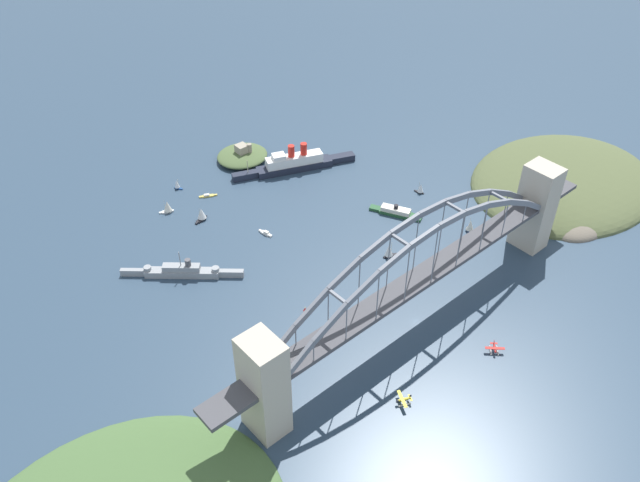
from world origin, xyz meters
TOP-DOWN VIEW (x-y plane):
  - ground_plane at (0.00, 0.00)m, footprint 1400.00×1400.00m
  - harbor_arch_bridge at (0.00, 0.00)m, footprint 268.80×19.74m
  - headland_east_shore at (177.58, 21.18)m, footprint 144.57×118.78m
  - ocean_liner at (47.32, 161.95)m, footprint 87.89×40.77m
  - naval_cruiser at (-75.98, 116.05)m, footprint 56.35×51.23m
  - harbor_ferry_steamer at (63.14, 75.46)m, footprint 21.06×34.22m
  - fort_island_mid_harbor at (26.57, 198.19)m, footprint 38.06×35.73m
  - seaplane_taxiing_near_bridge at (-45.30, -33.10)m, footprint 8.15×10.22m
  - seaplane_second_in_formation at (14.69, -41.65)m, footprint 8.59×8.55m
  - small_boat_0 at (-86.06, 30.48)m, footprint 4.52×9.60m
  - small_boat_1 at (28.22, 48.20)m, footprint 9.14×6.28m
  - small_boat_2 at (-19.77, 175.23)m, footprint 11.87×7.27m
  - small_boat_3 at (-49.73, 177.32)m, footprint 9.45×7.01m
  - small_boat_4 at (85.68, 31.78)m, footprint 7.43×7.78m
  - small_boat_5 at (-37.23, 155.40)m, footprint 10.50×7.22m
  - small_boat_6 at (93.96, 81.68)m, footprint 5.05×7.39m
  - small_boat_7 at (-15.14, 115.49)m, footprint 3.77×10.60m
  - small_boat_8 at (-30.29, 197.14)m, footprint 4.88×6.28m
  - channel_marker_buoy at (-40.49, 46.23)m, footprint 2.20×2.20m

SIDE VIEW (x-z plane):
  - ground_plane at x=0.00m, z-range 0.00..0.00m
  - headland_east_shore at x=177.58m, z-range -12.30..12.30m
  - small_boat_2 at x=-19.77m, z-range -0.27..1.60m
  - small_boat_0 at x=-86.06m, z-range -0.27..1.83m
  - small_boat_7 at x=-15.14m, z-range -0.35..2.18m
  - channel_marker_buoy at x=-40.49m, z-range -0.26..2.49m
  - seaplane_second_in_formation at x=14.69m, z-range -0.56..4.20m
  - seaplane_taxiing_near_bridge at x=-45.30m, z-range -0.37..4.71m
  - harbor_ferry_steamer at x=63.14m, z-range -1.52..5.92m
  - naval_cruiser at x=-75.98m, z-range -5.74..12.38m
  - fort_island_mid_harbor at x=26.57m, z-range -2.92..10.26m
  - small_boat_8 at x=-30.29m, z-range -0.26..7.64m
  - small_boat_6 at x=93.96m, z-range -0.28..8.17m
  - small_boat_4 at x=85.68m, z-range -0.27..9.33m
  - small_boat_3 at x=-49.73m, z-range -0.37..9.49m
  - small_boat_5 at x=-37.23m, z-range -0.39..9.75m
  - small_boat_1 at x=28.22m, z-range -0.40..10.27m
  - ocean_liner at x=47.32m, z-range -4.60..15.92m
  - harbor_arch_bridge at x=0.00m, z-range -4.67..66.15m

